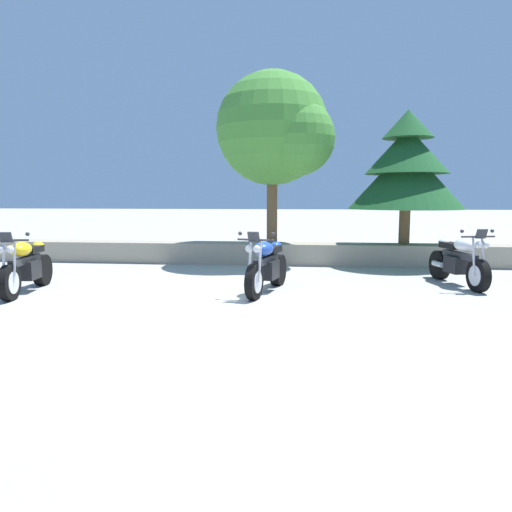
# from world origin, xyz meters

# --- Properties ---
(ground_plane) EXTENTS (120.00, 120.00, 0.00)m
(ground_plane) POSITION_xyz_m (0.00, 0.00, 0.00)
(ground_plane) COLOR #A3A099
(stone_wall) EXTENTS (36.00, 0.80, 0.55)m
(stone_wall) POSITION_xyz_m (0.00, 4.80, 0.28)
(stone_wall) COLOR gray
(stone_wall) RESTS_ON ground
(motorcycle_yellow_near_left) EXTENTS (0.76, 2.06, 1.18)m
(motorcycle_yellow_near_left) POSITION_xyz_m (-3.27, 0.47, 0.49)
(motorcycle_yellow_near_left) COLOR black
(motorcycle_yellow_near_left) RESTS_ON ground
(motorcycle_blue_centre) EXTENTS (0.78, 2.04, 1.18)m
(motorcycle_blue_centre) POSITION_xyz_m (1.13, 1.00, 0.49)
(motorcycle_blue_centre) COLOR black
(motorcycle_blue_centre) RESTS_ON ground
(motorcycle_white_far_right) EXTENTS (0.84, 2.04, 1.18)m
(motorcycle_white_far_right) POSITION_xyz_m (4.88, 2.11, 0.49)
(motorcycle_white_far_right) COLOR black
(motorcycle_white_far_right) RESTS_ON ground
(leafy_tree_far_left) EXTENTS (3.06, 2.91, 4.42)m
(leafy_tree_far_left) POSITION_xyz_m (1.07, 4.83, 3.44)
(leafy_tree_far_left) COLOR brown
(leafy_tree_far_left) RESTS_ON stone_wall
(pine_tree_mid_left) EXTENTS (2.89, 2.89, 3.38)m
(pine_tree_mid_left) POSITION_xyz_m (4.34, 4.90, 2.50)
(pine_tree_mid_left) COLOR brown
(pine_tree_mid_left) RESTS_ON stone_wall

